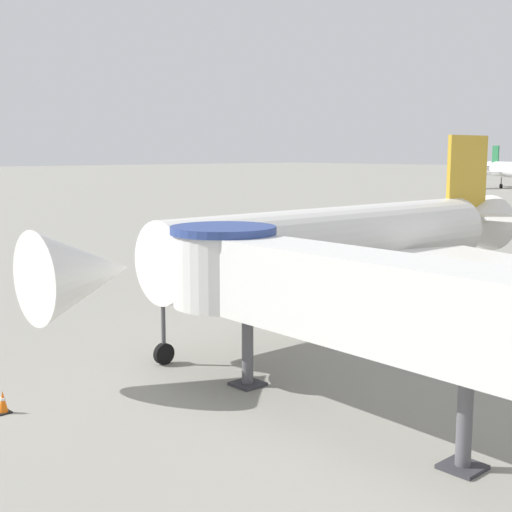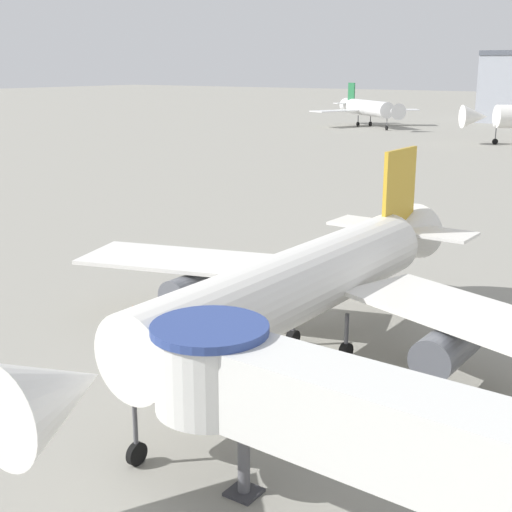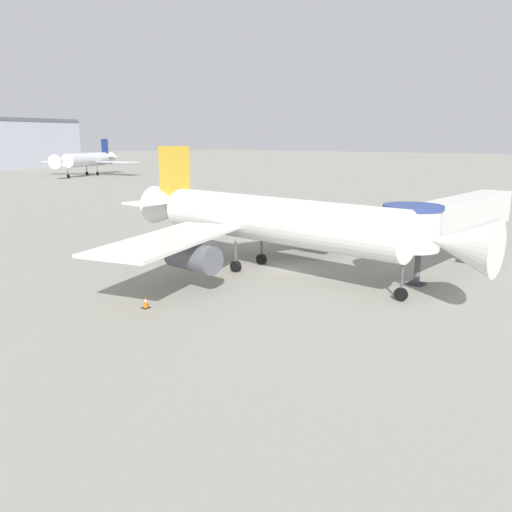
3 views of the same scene
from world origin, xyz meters
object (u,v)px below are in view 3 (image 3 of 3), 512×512
Objects in this scene: main_airplane at (268,221)px; background_jet_blue_tail at (88,160)px; traffic_cone_port_wing at (146,302)px; traffic_cone_starboard_wing at (365,248)px; jet_bridge at (449,218)px.

main_airplane is 123.16m from background_jet_blue_tail.
background_jet_blue_tail reaches higher than traffic_cone_port_wing.
traffic_cone_starboard_wing is (11.76, -2.49, -3.78)m from main_airplane.
background_jet_blue_tail is (65.20, 110.61, 4.37)m from traffic_cone_port_wing.
jet_bridge is 24.33m from traffic_cone_port_wing.
background_jet_blue_tail reaches higher than main_airplane.
traffic_cone_port_wing is 1.00× the size of traffic_cone_starboard_wing.
traffic_cone_port_wing is at bearing -58.51° from background_jet_blue_tail.
background_jet_blue_tail is (43.94, 121.78, 0.44)m from jet_bridge.
jet_bridge reaches higher than traffic_cone_port_wing.
traffic_cone_starboard_wing is (23.57, -2.86, 0.00)m from traffic_cone_port_wing.
traffic_cone_port_wing is (-11.81, 0.37, -3.78)m from main_airplane.
jet_bridge is (9.45, -10.79, 0.15)m from main_airplane.
main_airplane reaches higher than traffic_cone_starboard_wing.
jet_bridge is at bearing -47.88° from main_airplane.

